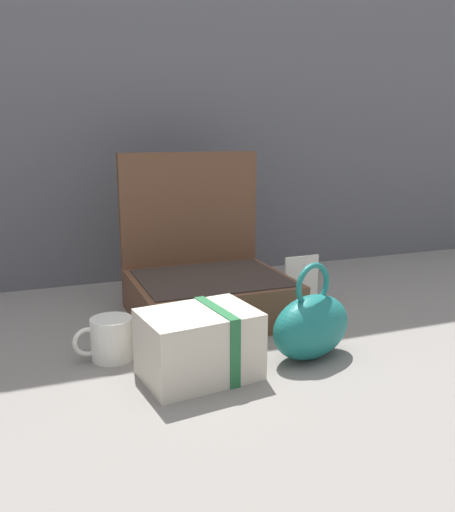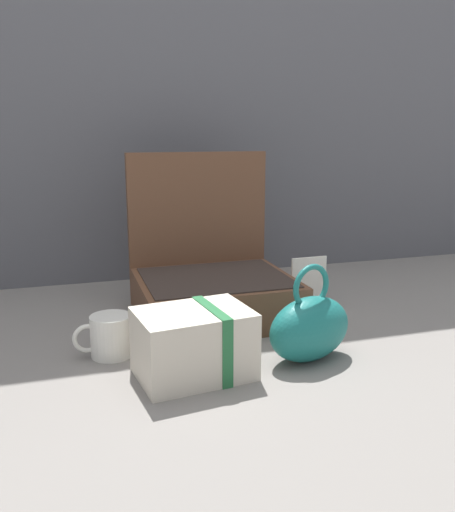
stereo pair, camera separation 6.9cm
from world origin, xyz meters
The scene contains 7 objects.
ground_plane centered at (0.00, 0.00, 0.00)m, with size 6.00×6.00×0.00m, color slate.
back_wall centered at (0.00, 0.58, 0.70)m, with size 3.20×0.06×1.40m, color #56565B.
open_suitcase centered at (0.04, 0.18, 0.08)m, with size 0.36×0.33×0.39m.
teal_pouch_handbag centered at (0.15, -0.14, 0.07)m, with size 0.21×0.15×0.19m.
cream_toiletry_bag centered at (-0.08, -0.14, 0.06)m, with size 0.22×0.17×0.13m.
coffee_mug centered at (-0.22, -0.01, 0.04)m, with size 0.12×0.08×0.08m.
info_card_left centered at (0.29, 0.16, 0.06)m, with size 0.10×0.01×0.13m, color white.
Camera 2 is at (-0.29, -1.03, 0.44)m, focal length 37.69 mm.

